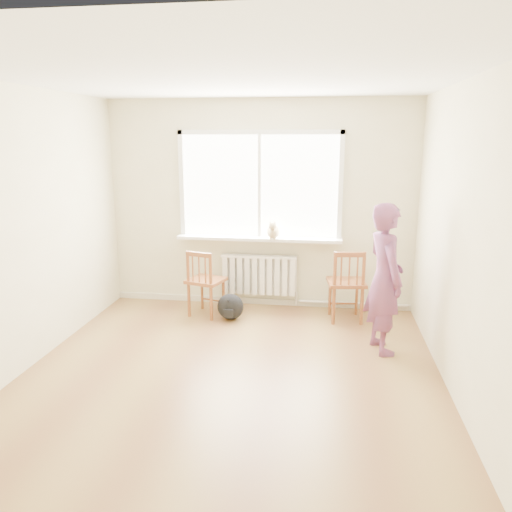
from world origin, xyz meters
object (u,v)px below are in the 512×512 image
(chair_right, at_px, (347,285))
(person, at_px, (385,279))
(cat, at_px, (273,231))
(chair_left, at_px, (204,283))
(backpack, at_px, (230,307))

(chair_right, height_order, person, person)
(cat, bearing_deg, person, -41.38)
(person, relative_size, cat, 4.19)
(chair_left, bearing_deg, person, 176.87)
(cat, bearing_deg, chair_left, -156.38)
(chair_right, height_order, cat, cat)
(chair_right, distance_m, cat, 1.15)
(person, distance_m, backpack, 1.99)
(chair_right, relative_size, person, 0.57)
(person, bearing_deg, chair_right, 5.23)
(chair_left, height_order, chair_right, chair_right)
(person, bearing_deg, cat, 31.26)
(backpack, bearing_deg, chair_right, 6.02)
(chair_left, distance_m, person, 2.28)
(chair_left, distance_m, cat, 1.10)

